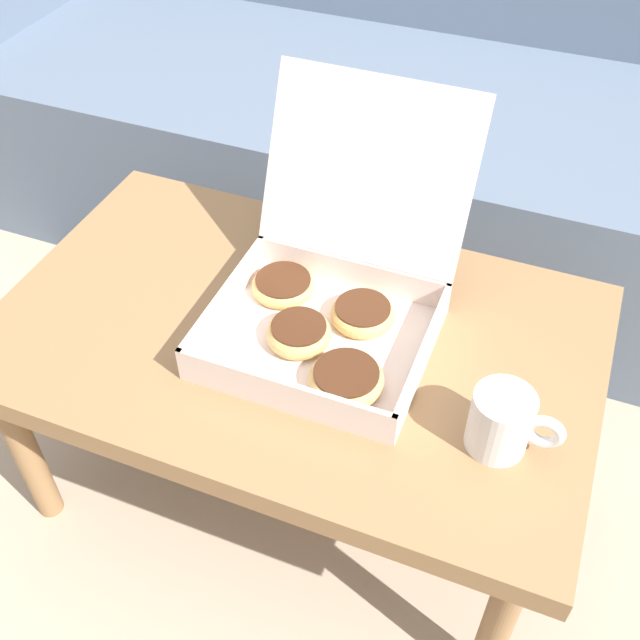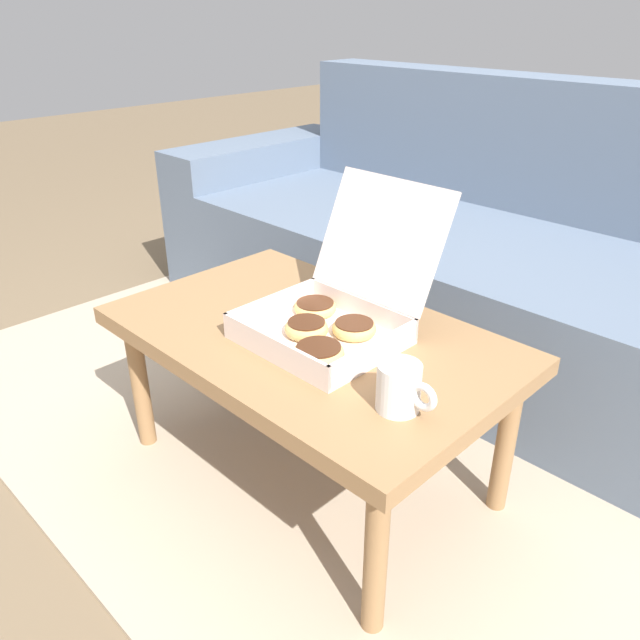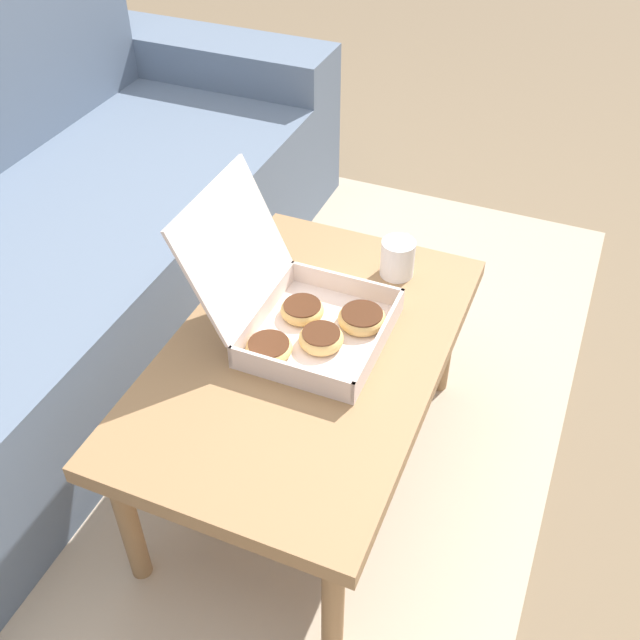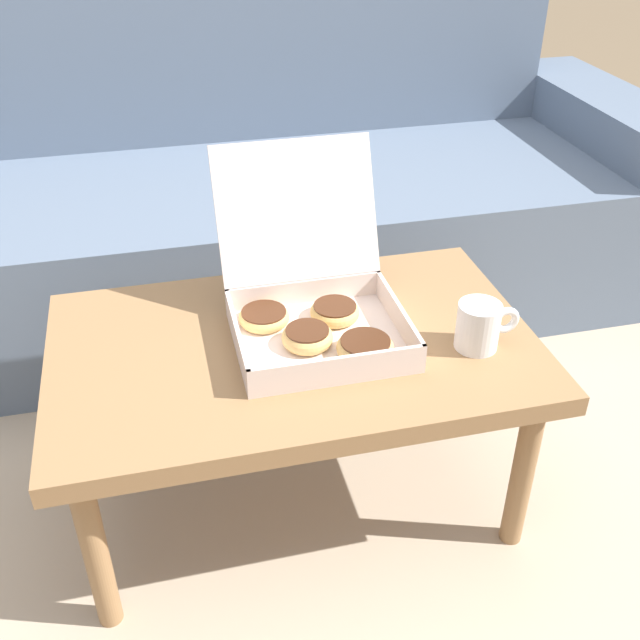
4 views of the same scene
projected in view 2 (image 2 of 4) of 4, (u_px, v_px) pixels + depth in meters
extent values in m
plane|color=#756047|center=(329.00, 460.00, 1.64)|extent=(12.00, 12.00, 0.00)
cube|color=tan|center=(400.00, 412.00, 1.83)|extent=(2.70, 1.88, 0.01)
cube|color=slate|center=(480.00, 307.00, 1.98)|extent=(2.10, 0.67, 0.42)
cube|color=slate|center=(555.00, 212.00, 2.15)|extent=(2.10, 0.20, 0.86)
cube|color=slate|center=(263.00, 205.00, 2.74)|extent=(0.24, 0.87, 0.56)
cube|color=#997047|center=(309.00, 339.00, 1.42)|extent=(0.92, 0.57, 0.04)
cylinder|color=#997047|center=(140.00, 386.00, 1.62)|extent=(0.04, 0.04, 0.37)
cylinder|color=#997047|center=(376.00, 558.00, 1.12)|extent=(0.04, 0.04, 0.37)
cylinder|color=#997047|center=(271.00, 328.00, 1.90)|extent=(0.04, 0.04, 0.37)
cylinder|color=#997047|center=(505.00, 445.00, 1.40)|extent=(0.04, 0.04, 0.37)
cube|color=silver|center=(320.00, 339.00, 1.37)|extent=(0.32, 0.28, 0.01)
cube|color=silver|center=(273.00, 349.00, 1.27)|extent=(0.32, 0.01, 0.05)
cube|color=silver|center=(361.00, 308.00, 1.44)|extent=(0.32, 0.01, 0.05)
cube|color=silver|center=(272.00, 305.00, 1.45)|extent=(0.01, 0.28, 0.05)
cube|color=silver|center=(375.00, 352.00, 1.25)|extent=(0.01, 0.28, 0.05)
cube|color=silver|center=(381.00, 239.00, 1.41)|extent=(0.32, 0.12, 0.26)
torus|color=#E0B266|center=(354.00, 329.00, 1.37)|extent=(0.10, 0.10, 0.03)
cylinder|color=#472614|center=(354.00, 325.00, 1.36)|extent=(0.08, 0.08, 0.01)
torus|color=#E0B266|center=(319.00, 353.00, 1.27)|extent=(0.11, 0.11, 0.03)
cylinder|color=#472614|center=(319.00, 349.00, 1.26)|extent=(0.09, 0.09, 0.01)
torus|color=#E0B266|center=(315.00, 308.00, 1.47)|extent=(0.10, 0.10, 0.03)
cylinder|color=#472614|center=(315.00, 304.00, 1.46)|extent=(0.09, 0.09, 0.01)
torus|color=#E0B266|center=(306.00, 328.00, 1.36)|extent=(0.10, 0.10, 0.03)
cylinder|color=#472614|center=(306.00, 324.00, 1.36)|extent=(0.08, 0.08, 0.01)
cylinder|color=white|center=(399.00, 387.00, 1.12)|extent=(0.08, 0.08, 0.09)
torus|color=white|center=(424.00, 397.00, 1.08)|extent=(0.05, 0.01, 0.05)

